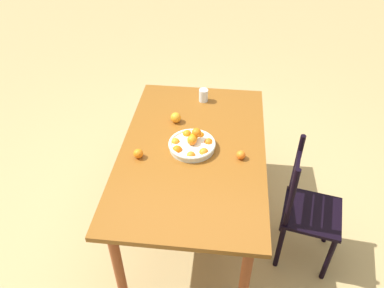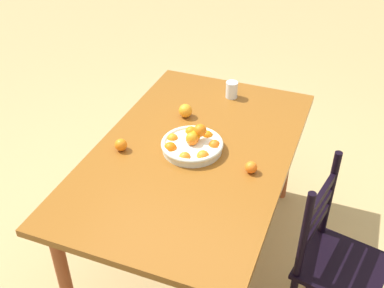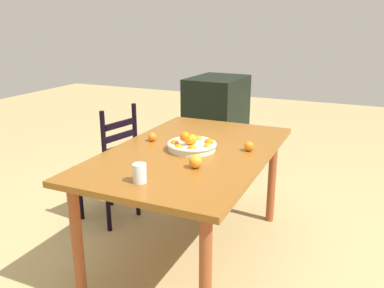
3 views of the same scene
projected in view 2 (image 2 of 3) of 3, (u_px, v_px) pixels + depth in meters
name	position (u px, v px, depth m)	size (l,w,h in m)	color
ground_plane	(193.00, 251.00, 2.89)	(12.00, 12.00, 0.00)	tan
dining_table	(193.00, 163.00, 2.50)	(1.61, 0.99, 0.77)	brown
chair_near_window	(333.00, 262.00, 2.24)	(0.45, 0.45, 0.96)	black
fruit_bowl	(192.00, 145.00, 2.43)	(0.32, 0.32, 0.13)	silver
orange_loose_0	(251.00, 167.00, 2.28)	(0.06, 0.06, 0.06)	orange
orange_loose_1	(121.00, 145.00, 2.43)	(0.06, 0.06, 0.06)	orange
orange_loose_2	(186.00, 111.00, 2.69)	(0.08, 0.08, 0.08)	orange
drinking_glass	(232.00, 90.00, 2.87)	(0.07, 0.07, 0.10)	silver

